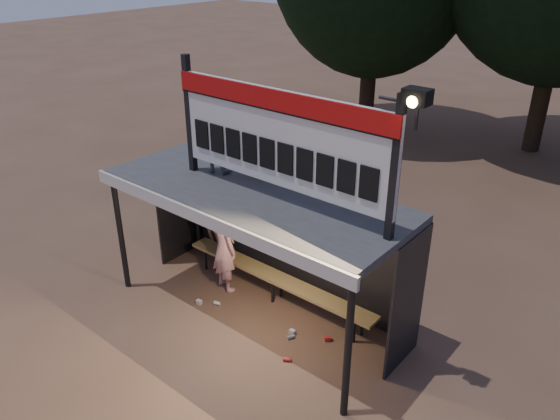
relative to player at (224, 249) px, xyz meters
The scene contains 9 objects.
ground 1.29m from the player, 13.30° to the right, with size 80.00×80.00×0.00m, color brown.
player is the anchor object (origin of this frame).
child_a 2.03m from the player, behind, with size 0.52×0.41×1.08m, color slate.
child_b 2.06m from the player, 28.17° to the left, with size 0.45×0.29×0.92m, color maroon.
dugout_shelter 1.39m from the player, ahead, with size 5.10×2.08×2.32m.
scoreboard_assembly 2.93m from the player, ahead, with size 4.10×0.27×1.99m.
bench 1.09m from the player, 18.70° to the left, with size 4.00×0.35×0.48m.
bats 1.04m from the player, 141.80° to the left, with size 0.47×0.32×0.84m.
litter 1.41m from the player, 13.69° to the right, with size 2.82×1.60×0.08m.
Camera 1 is at (5.19, -5.63, 5.77)m, focal length 35.00 mm.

